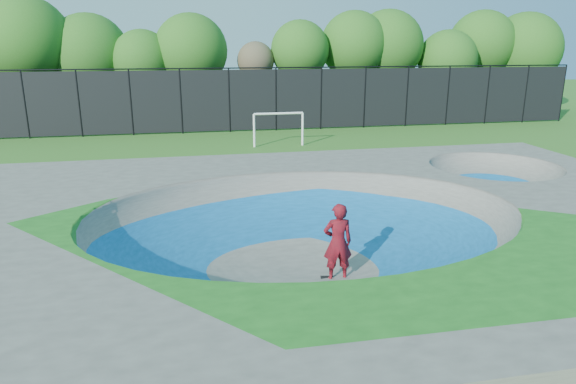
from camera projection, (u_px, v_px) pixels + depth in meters
name	position (u px, v px, depth m)	size (l,w,h in m)	color
ground	(304.00, 265.00, 13.22)	(120.00, 120.00, 0.00)	#2D631B
skate_deck	(304.00, 238.00, 13.01)	(22.00, 14.00, 1.50)	gray
skater	(338.00, 242.00, 12.15)	(0.70, 0.46, 1.93)	red
skateboard	(337.00, 278.00, 12.41)	(0.78, 0.22, 0.05)	black
soccer_goal	(279.00, 123.00, 28.11)	(2.83, 0.12, 1.87)	white
fence	(229.00, 99.00, 32.40)	(48.09, 0.09, 4.04)	black
treeline	(229.00, 48.00, 36.15)	(54.16, 7.80, 8.82)	#402B20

